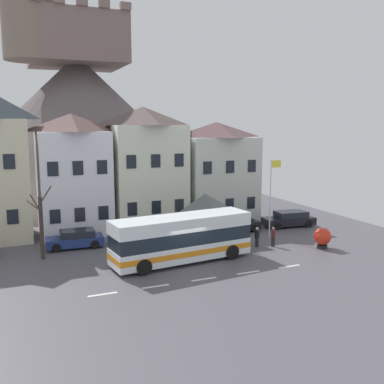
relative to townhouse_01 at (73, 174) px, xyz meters
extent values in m
cube|color=#514D55|center=(5.33, -11.85, -4.98)|extent=(40.00, 60.00, 0.06)
cube|color=silver|center=(-0.67, -14.75, -4.95)|extent=(1.60, 0.20, 0.01)
cube|color=silver|center=(2.33, -14.75, -4.95)|extent=(1.60, 0.20, 0.01)
cube|color=silver|center=(5.33, -14.75, -4.95)|extent=(1.60, 0.20, 0.01)
cube|color=silver|center=(8.33, -14.75, -4.95)|extent=(1.60, 0.20, 0.01)
cube|color=silver|center=(11.33, -14.75, -4.95)|extent=(1.60, 0.20, 0.01)
cube|color=black|center=(-4.87, -2.88, -2.69)|extent=(0.80, 0.06, 1.10)
cube|color=black|center=(-4.87, -2.88, 1.40)|extent=(0.80, 0.06, 1.10)
cube|color=white|center=(0.00, 0.00, -0.73)|extent=(5.58, 5.72, 8.45)
pyramid|color=brown|center=(0.00, 0.00, 4.22)|extent=(5.58, 5.72, 1.45)
cube|color=black|center=(-1.86, -2.88, -2.93)|extent=(0.80, 0.06, 1.10)
cube|color=black|center=(0.00, -2.88, -2.93)|extent=(0.80, 0.06, 1.10)
cube|color=black|center=(1.86, -2.88, -2.93)|extent=(0.80, 0.06, 1.10)
cube|color=black|center=(-1.86, -2.88, 0.74)|extent=(0.80, 0.06, 1.10)
cube|color=black|center=(0.00, -2.88, 0.74)|extent=(0.80, 0.06, 1.10)
cube|color=black|center=(1.86, -2.88, 0.74)|extent=(0.80, 0.06, 1.10)
cube|color=silver|center=(6.30, 0.58, -0.47)|extent=(6.21, 6.88, 8.95)
pyramid|color=#4F403E|center=(6.30, 0.58, 4.80)|extent=(6.21, 6.88, 1.60)
cube|color=black|center=(4.23, -2.88, -2.81)|extent=(0.80, 0.06, 1.10)
cube|color=black|center=(6.30, -2.88, -2.81)|extent=(0.80, 0.06, 1.10)
cube|color=black|center=(8.37, -2.88, -2.81)|extent=(0.80, 0.06, 1.10)
cube|color=black|center=(4.23, -2.88, 1.08)|extent=(0.80, 0.06, 1.10)
cube|color=black|center=(6.30, -2.88, 1.08)|extent=(0.80, 0.06, 1.10)
cube|color=black|center=(8.37, -2.88, 1.08)|extent=(0.80, 0.06, 1.10)
cube|color=silver|center=(13.23, -0.07, -1.04)|extent=(6.65, 5.57, 7.83)
pyramid|color=brown|center=(13.23, -0.07, 3.57)|extent=(6.65, 5.57, 1.38)
cube|color=black|center=(11.01, -2.88, -3.08)|extent=(0.80, 0.06, 1.10)
cube|color=black|center=(13.23, -2.88, -3.08)|extent=(0.80, 0.06, 1.10)
cube|color=black|center=(15.45, -2.88, -3.08)|extent=(0.80, 0.06, 1.10)
cube|color=black|center=(11.01, -2.88, 0.33)|extent=(0.80, 0.06, 1.10)
cube|color=black|center=(13.23, -2.88, 0.33)|extent=(0.80, 0.06, 1.10)
cube|color=black|center=(15.45, -2.88, 0.33)|extent=(0.80, 0.06, 1.10)
cone|color=#5F5455|center=(3.63, 20.00, 3.81)|extent=(36.65, 36.65, 17.52)
cube|color=#775F5B|center=(3.63, 20.00, 14.09)|extent=(11.06, 11.06, 5.84)
cylinder|color=#766358|center=(-1.90, 17.24, 15.95)|extent=(5.83, 5.83, 9.56)
cube|color=#775F5B|center=(3.63, 14.47, 17.42)|extent=(1.23, 0.70, 0.83)
cube|color=#775F5B|center=(6.09, 14.47, 17.42)|extent=(1.23, 0.70, 0.83)
cube|color=#775F5B|center=(8.55, 14.47, 17.42)|extent=(1.23, 0.70, 0.83)
cube|color=white|center=(5.32, -11.19, -4.16)|extent=(9.66, 3.45, 1.08)
cube|color=orange|center=(5.32, -11.19, -4.10)|extent=(9.68, 3.48, 0.36)
cube|color=#19232D|center=(5.32, -11.19, -3.16)|extent=(9.56, 3.40, 0.91)
cube|color=white|center=(5.32, -11.19, -2.28)|extent=(9.66, 3.45, 0.85)
cube|color=#19232D|center=(10.04, -10.66, -3.16)|extent=(0.29, 2.02, 0.88)
cylinder|color=black|center=(8.39, -9.68, -4.45)|extent=(1.02, 0.39, 1.00)
cylinder|color=black|center=(8.64, -11.98, -4.45)|extent=(1.02, 0.39, 1.00)
cylinder|color=black|center=(2.00, -10.40, -4.45)|extent=(1.02, 0.39, 1.00)
cylinder|color=black|center=(2.26, -12.70, -4.45)|extent=(1.02, 0.39, 1.00)
cylinder|color=#473D33|center=(6.86, -6.23, -3.75)|extent=(0.14, 0.14, 2.40)
cylinder|color=#473D33|center=(10.16, -6.23, -3.75)|extent=(0.14, 0.14, 2.40)
cylinder|color=#473D33|center=(6.86, -9.53, -3.75)|extent=(0.14, 0.14, 2.40)
cylinder|color=#473D33|center=(10.16, -9.53, -3.75)|extent=(0.14, 0.14, 2.40)
pyramid|color=#4D5354|center=(8.51, -7.88, -1.80)|extent=(3.60, 3.60, 1.51)
cube|color=black|center=(12.38, -5.53, -4.43)|extent=(4.51, 2.30, 0.68)
cube|color=#1E232D|center=(12.16, -5.56, -3.80)|extent=(2.77, 1.86, 0.59)
cylinder|color=black|center=(13.68, -4.52, -4.63)|extent=(0.66, 0.28, 0.64)
cylinder|color=black|center=(13.90, -6.17, -4.63)|extent=(0.66, 0.28, 0.64)
cylinder|color=black|center=(10.86, -4.89, -4.63)|extent=(0.66, 0.28, 0.64)
cylinder|color=black|center=(11.07, -6.55, -4.63)|extent=(0.66, 0.28, 0.64)
cube|color=navy|center=(-0.75, -4.99, -4.45)|extent=(4.17, 1.94, 0.64)
cube|color=#1E232D|center=(-0.54, -5.00, -3.88)|extent=(2.52, 1.65, 0.50)
cylinder|color=black|center=(-2.14, -5.76, -4.63)|extent=(0.65, 0.23, 0.64)
cylinder|color=black|center=(-2.06, -4.10, -4.63)|extent=(0.65, 0.23, 0.64)
cylinder|color=black|center=(0.56, -5.89, -4.63)|extent=(0.65, 0.23, 0.64)
cylinder|color=black|center=(0.64, -4.23, -4.63)|extent=(0.65, 0.23, 0.64)
cube|color=black|center=(17.80, -5.47, -4.45)|extent=(4.76, 2.31, 0.64)
cube|color=#1E232D|center=(18.03, -5.49, -3.86)|extent=(2.91, 1.89, 0.55)
cylinder|color=black|center=(16.20, -6.17, -4.63)|extent=(0.66, 0.27, 0.64)
cylinder|color=black|center=(16.39, -4.44, -4.63)|extent=(0.66, 0.27, 0.64)
cylinder|color=black|center=(19.21, -6.50, -4.63)|extent=(0.66, 0.27, 0.64)
cylinder|color=black|center=(19.40, -4.76, -4.63)|extent=(0.66, 0.27, 0.64)
cylinder|color=#2D2D38|center=(11.81, -9.87, -4.60)|extent=(0.14, 0.14, 0.70)
cylinder|color=#2D2D38|center=(11.83, -10.08, -4.60)|extent=(0.14, 0.14, 0.70)
cylinder|color=black|center=(11.82, -9.97, -4.00)|extent=(0.33, 0.33, 0.59)
sphere|color=tan|center=(11.82, -9.97, -3.59)|extent=(0.23, 0.23, 0.23)
cylinder|color=#2D2D38|center=(12.96, -10.55, -4.59)|extent=(0.14, 0.14, 0.72)
cylinder|color=#2D2D38|center=(12.90, -10.36, -4.59)|extent=(0.14, 0.14, 0.72)
cylinder|color=#512323|center=(12.93, -10.45, -3.97)|extent=(0.31, 0.31, 0.62)
sphere|color=#9E7A60|center=(12.93, -10.45, -3.56)|extent=(0.20, 0.20, 0.20)
cube|color=#473828|center=(8.51, -5.60, -4.50)|extent=(1.52, 0.45, 0.08)
cube|color=#473828|center=(8.51, -5.38, -4.28)|extent=(1.52, 0.06, 0.40)
cube|color=#2D2D33|center=(7.83, -5.60, -4.72)|extent=(0.08, 0.36, 0.45)
cube|color=#2D2D33|center=(9.19, -5.60, -4.72)|extent=(0.08, 0.36, 0.45)
cylinder|color=silver|center=(14.05, -8.18, -1.80)|extent=(0.10, 0.10, 6.30)
cube|color=yellow|center=(14.50, -8.18, 1.00)|extent=(0.90, 0.03, 0.56)
cylinder|color=black|center=(16.04, -12.20, -4.82)|extent=(0.76, 0.76, 0.25)
sphere|color=red|center=(16.04, -12.20, -4.06)|extent=(1.27, 1.27, 1.27)
cylinder|color=#382D28|center=(-3.14, -6.97, -2.80)|extent=(0.27, 0.27, 4.29)
cylinder|color=#382D28|center=(-2.73, -6.55, -0.63)|extent=(0.92, 0.96, 1.08)
cylinder|color=#382D28|center=(-3.15, -6.66, -1.65)|extent=(0.09, 0.68, 0.92)
cylinder|color=#382D28|center=(-3.41, -6.46, -1.15)|extent=(0.65, 1.10, 1.07)
cylinder|color=#382D28|center=(-3.07, -6.32, -1.52)|extent=(0.24, 1.36, 0.96)
cylinder|color=#382D28|center=(-3.54, -6.66, -1.30)|extent=(0.87, 0.69, 0.69)
cylinder|color=#382D28|center=(-3.12, -7.26, -1.86)|extent=(0.11, 0.63, 0.70)
camera|label=1|loc=(-4.91, -37.25, 4.16)|focal=40.94mm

